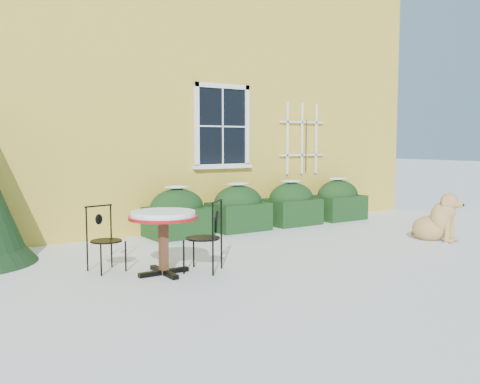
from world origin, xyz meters
TOP-DOWN VIEW (x-y plane):
  - ground at (0.00, 0.00)m, footprint 80.00×80.00m
  - house at (0.00, 7.00)m, footprint 12.40×8.40m
  - hedge_row at (1.65, 2.55)m, footprint 4.95×0.80m
  - bistro_table at (-1.70, 0.20)m, footprint 0.87×0.87m
  - patio_chair_near at (-1.17, 0.04)m, footprint 0.58×0.58m
  - patio_chair_far at (-2.24, 0.81)m, footprint 0.44×0.43m
  - dog at (3.20, -0.26)m, footprint 0.67×0.95m

SIDE VIEW (x-z plane):
  - ground at x=0.00m, z-range 0.00..0.00m
  - dog at x=3.20m, z-range -0.08..0.76m
  - hedge_row at x=1.65m, z-range -0.05..0.86m
  - patio_chair_far at x=-2.24m, z-range 0.00..0.85m
  - patio_chair_near at x=-1.17m, z-range 0.00..0.93m
  - bistro_table at x=-1.70m, z-range 0.27..1.08m
  - house at x=0.00m, z-range 0.02..6.42m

